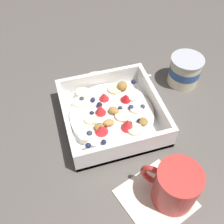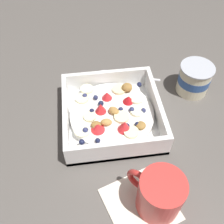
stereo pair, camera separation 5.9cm
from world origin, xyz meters
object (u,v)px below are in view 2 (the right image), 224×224
Objects in this scene: fruit_bowl at (112,115)px; folded_napkin at (140,204)px; yogurt_cup at (194,79)px; spoon at (115,74)px; coffee_mug at (159,194)px.

folded_napkin is at bearing 7.06° from fruit_bowl.
yogurt_cup is 0.69× the size of folded_napkin.
yogurt_cup reaches higher than spoon.
fruit_bowl is 2.32× the size of coffee_mug.
fruit_bowl is 0.16m from spoon.
folded_napkin is (-0.00, -0.03, -0.04)m from coffee_mug.
spoon is 1.84× the size of coffee_mug.
spoon is at bearing -175.89° from coffee_mug.
folded_napkin is (0.36, -0.00, -0.00)m from spoon.
yogurt_cup is 0.34m from folded_napkin.
yogurt_cup is (-0.07, 0.21, 0.02)m from fruit_bowl.
yogurt_cup is (0.08, 0.19, 0.03)m from spoon.
coffee_mug reaches higher than yogurt_cup.
yogurt_cup is at bearing 66.34° from spoon.
fruit_bowl reaches higher than spoon.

